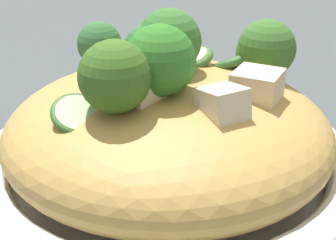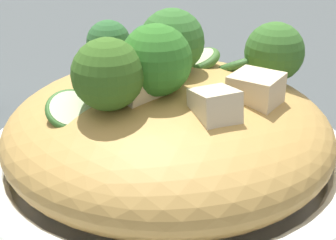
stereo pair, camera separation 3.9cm
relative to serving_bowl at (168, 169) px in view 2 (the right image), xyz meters
name	(u,v)px [view 2 (the right image)]	position (x,y,z in m)	size (l,w,h in m)	color
ground_plane	(168,193)	(0.00, 0.00, -0.02)	(3.00, 3.00, 0.00)	#414749
serving_bowl	(168,169)	(0.00, 0.00, 0.00)	(0.31, 0.31, 0.05)	white
noodle_heap	(168,130)	(0.00, 0.00, 0.04)	(0.25, 0.25, 0.09)	#B48B48
broccoli_florets	(177,55)	(0.00, 0.01, 0.09)	(0.18, 0.21, 0.07)	#94B675
carrot_coins	(152,75)	(-0.02, 0.00, 0.08)	(0.06, 0.11, 0.03)	orange
zucchini_slices	(177,72)	(-0.01, 0.03, 0.07)	(0.11, 0.19, 0.03)	beige
chicken_chunks	(203,89)	(0.03, 0.00, 0.08)	(0.11, 0.09, 0.03)	beige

